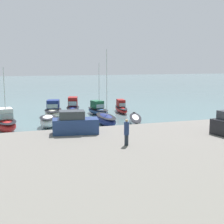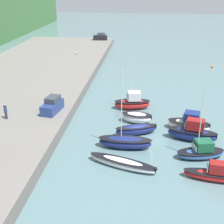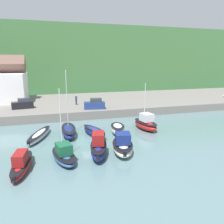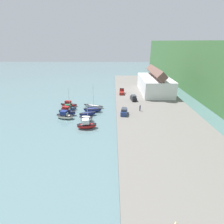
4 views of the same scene
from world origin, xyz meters
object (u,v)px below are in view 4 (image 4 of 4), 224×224
moored_boat_7 (67,112)px  pickup_truck_0 (122,92)px  moored_boat_5 (69,104)px  moored_boat_1 (93,110)px  moored_boat_3 (86,118)px  moored_boat_4 (87,125)px  moored_boat_2 (88,114)px  parked_car_1 (133,98)px  moored_boat_6 (69,108)px  person_on_quay (140,108)px  moored_boat_8 (65,116)px  moored_boat_0 (94,106)px  parked_car_0 (124,112)px

moored_boat_7 → pickup_truck_0: pickup_truck_0 is taller
moored_boat_5 → moored_boat_1: bearing=67.7°
moored_boat_3 → moored_boat_4: 5.22m
moored_boat_3 → moored_boat_5: size_ratio=0.68×
moored_boat_2 → moored_boat_4: size_ratio=0.76×
moored_boat_5 → parked_car_1: bearing=102.8°
moored_boat_6 → person_on_quay: bearing=66.9°
moored_boat_6 → pickup_truck_0: (-15.88, 19.79, 1.68)m
moored_boat_4 → moored_boat_7: moored_boat_4 is taller
moored_boat_1 → moored_boat_4: size_ratio=1.29×
moored_boat_8 → moored_boat_5: bearing=-159.5°
moored_boat_0 → person_on_quay: person_on_quay is taller
moored_boat_0 → moored_boat_2: moored_boat_2 is taller
moored_boat_7 → person_on_quay: 24.50m
moored_boat_0 → moored_boat_1: bearing=19.8°
parked_car_0 → pickup_truck_0: 23.49m
moored_boat_1 → person_on_quay: size_ratio=4.62×
moored_boat_1 → parked_car_0: moored_boat_1 is taller
moored_boat_1 → moored_boat_4: 12.59m
moored_boat_5 → parked_car_0: (11.91, 20.40, 1.84)m
moored_boat_5 → person_on_quay: bearing=78.9°
moored_boat_3 → parked_car_0: parked_car_0 is taller
moored_boat_1 → parked_car_1: 17.15m
parked_car_0 → moored_boat_6: bearing=167.2°
moored_boat_8 → parked_car_0: parked_car_0 is taller
moored_boat_4 → parked_car_0: (-6.31, 10.97, 1.54)m
moored_boat_7 → parked_car_1: size_ratio=1.47×
moored_boat_0 → person_on_quay: size_ratio=3.73×
moored_boat_8 → parked_car_0: size_ratio=1.38×
moored_boat_3 → moored_boat_8: bearing=-92.4°
moored_boat_3 → moored_boat_6: size_ratio=0.56×
moored_boat_5 → parked_car_0: size_ratio=1.52×
moored_boat_2 → moored_boat_5: size_ratio=0.86×
moored_boat_0 → moored_boat_7: size_ratio=1.23×
moored_boat_8 → moored_boat_7: bearing=-166.3°
moored_boat_2 → moored_boat_3: bearing=-18.7°
moored_boat_3 → moored_boat_7: size_ratio=0.71×
person_on_quay → moored_boat_0: bearing=-114.7°
parked_car_0 → parked_car_1: size_ratio=1.00×
pickup_truck_0 → parked_car_1: bearing=-63.8°
moored_boat_4 → moored_boat_6: (-13.91, -8.46, -0.24)m
moored_boat_0 → moored_boat_8: bearing=-20.1°
moored_boat_5 → parked_car_1: (-2.19, 24.88, 1.84)m
moored_boat_1 → moored_boat_6: (-1.33, -8.75, 0.01)m
parked_car_1 → moored_boat_1: bearing=-160.8°
moored_boat_8 → person_on_quay: person_on_quay is taller
moored_boat_1 → moored_boat_5: 11.24m
moored_boat_2 → person_on_quay: size_ratio=2.72×
moored_boat_3 → pickup_truck_0: bearing=164.1°
moored_boat_0 → person_on_quay: 17.95m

